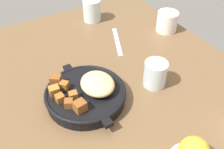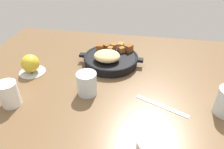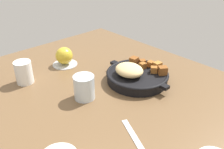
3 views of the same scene
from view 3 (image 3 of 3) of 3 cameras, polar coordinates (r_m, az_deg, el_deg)
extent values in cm
cube|color=brown|center=(88.24, 0.35, -4.18)|extent=(113.19, 85.15, 2.40)
cylinder|color=black|center=(92.29, 5.96, -0.56)|extent=(22.87, 22.87, 3.62)
torus|color=black|center=(91.55, 6.01, 0.27)|extent=(23.61, 23.61, 1.20)
cube|color=black|center=(99.39, 0.56, 2.70)|extent=(2.64, 2.40, 1.20)
cube|color=black|center=(85.14, 12.36, -2.88)|extent=(2.64, 2.40, 1.20)
ellipsoid|color=#DBBC7F|center=(88.68, 4.09, 1.09)|extent=(10.92, 9.42, 4.14)
cube|color=#935623|center=(94.23, 7.27, 2.07)|extent=(2.44, 2.64, 2.33)
cube|color=#935623|center=(91.88, 9.88, 1.12)|extent=(3.18, 3.15, 2.37)
cube|color=brown|center=(91.17, 11.88, 0.93)|extent=(3.94, 4.04, 3.06)
cube|color=#A86B2D|center=(94.63, 10.70, 2.06)|extent=(2.64, 3.01, 2.82)
cube|color=brown|center=(96.96, 5.21, 3.22)|extent=(3.21, 3.39, 3.02)
cube|color=#935623|center=(96.19, 9.08, 2.47)|extent=(2.33, 2.31, 2.22)
cube|color=brown|center=(96.91, 7.22, 2.84)|extent=(3.02, 3.04, 2.26)
cylinder|color=#B7BABF|center=(106.92, -11.03, 2.46)|extent=(10.64, 10.64, 0.60)
sphere|color=gold|center=(105.26, -11.23, 4.38)|extent=(7.30, 7.30, 7.30)
cube|color=silver|center=(67.17, 5.94, -15.45)|extent=(17.75, 9.05, 0.36)
cylinder|color=silver|center=(81.45, -6.59, -3.00)|extent=(7.10, 7.10, 8.35)
cylinder|color=white|center=(95.55, -20.11, 0.49)|extent=(6.30, 6.30, 8.63)
camera|label=1|loc=(1.31, -4.85, 32.94)|focal=41.86mm
camera|label=2|loc=(0.42, -72.86, 12.66)|focal=34.53mm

